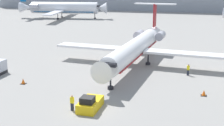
# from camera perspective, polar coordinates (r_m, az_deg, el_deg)

# --- Properties ---
(ground_plane) EXTENTS (600.00, 600.00, 0.00)m
(ground_plane) POSITION_cam_1_polar(r_m,az_deg,el_deg) (34.59, -3.97, -8.69)
(ground_plane) COLOR gray
(airplane_main) EXTENTS (28.64, 31.03, 9.28)m
(airplane_main) POSITION_cam_1_polar(r_m,az_deg,el_deg) (51.77, 4.50, 3.01)
(airplane_main) COLOR white
(airplane_main) RESTS_ON ground
(pushback_tug) EXTENTS (2.01, 3.92, 1.74)m
(pushback_tug) POSITION_cam_1_polar(r_m,az_deg,el_deg) (34.75, -4.02, -7.44)
(pushback_tug) COLOR yellow
(pushback_tug) RESTS_ON ground
(worker_near_tug) EXTENTS (0.40, 0.25, 1.80)m
(worker_near_tug) POSITION_cam_1_polar(r_m,az_deg,el_deg) (34.49, -7.31, -7.15)
(worker_near_tug) COLOR #232838
(worker_near_tug) RESTS_ON ground
(worker_by_wing) EXTENTS (0.40, 0.24, 1.75)m
(worker_by_wing) POSITION_cam_1_polar(r_m,az_deg,el_deg) (47.89, 13.75, -1.15)
(worker_by_wing) COLOR #232838
(worker_by_wing) RESTS_ON ground
(traffic_cone_left) EXTENTS (0.72, 0.72, 0.77)m
(traffic_cone_left) POSITION_cam_1_polar(r_m,az_deg,el_deg) (44.61, -15.94, -3.24)
(traffic_cone_left) COLOR black
(traffic_cone_left) RESTS_ON ground
(traffic_cone_right) EXTENTS (0.72, 0.72, 0.74)m
(traffic_cone_right) POSITION_cam_1_polar(r_m,az_deg,el_deg) (40.26, 16.45, -5.28)
(traffic_cone_right) COLOR black
(traffic_cone_right) RESTS_ON ground
(airplane_parked_far_right) EXTENTS (32.84, 33.38, 11.10)m
(airplane_parked_far_right) POSITION_cam_1_polar(r_m,az_deg,el_deg) (118.07, -9.09, 9.95)
(airplane_parked_far_right) COLOR silver
(airplane_parked_far_right) RESTS_ON ground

